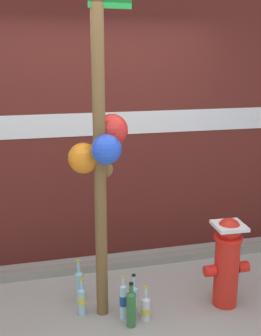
{
  "coord_description": "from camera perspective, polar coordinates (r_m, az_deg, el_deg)",
  "views": [
    {
      "loc": [
        -0.65,
        -2.8,
        2.15
      ],
      "look_at": [
        0.14,
        0.37,
        1.27
      ],
      "focal_mm": 45.65,
      "sensor_mm": 36.0,
      "label": 1
    }
  ],
  "objects": [
    {
      "name": "building_wall",
      "position": [
        4.41,
        -5.55,
        9.96
      ],
      "size": [
        10.0,
        0.21,
        3.52
      ],
      "color": "#561E19",
      "rests_on": "ground_plane"
    },
    {
      "name": "memorial_post",
      "position": [
        3.29,
        -4.03,
        5.82
      ],
      "size": [
        0.5,
        0.49,
        3.01
      ],
      "color": "brown",
      "rests_on": "ground_plane"
    },
    {
      "name": "bottle_3",
      "position": [
        3.97,
        -6.85,
        -15.15
      ],
      "size": [
        0.08,
        0.08,
        0.4
      ],
      "color": "#93CCE0",
      "rests_on": "ground_plane"
    },
    {
      "name": "bottle_2",
      "position": [
        3.79,
        -6.52,
        -17.05
      ],
      "size": [
        0.07,
        0.07,
        0.34
      ],
      "color": "#93CCE0",
      "rests_on": "ground_plane"
    },
    {
      "name": "fire_hydrant",
      "position": [
        3.85,
        12.77,
        -11.9
      ],
      "size": [
        0.41,
        0.27,
        0.81
      ],
      "color": "red",
      "rests_on": "ground_plane"
    },
    {
      "name": "bottle_0",
      "position": [
        3.71,
        -1.0,
        -17.24
      ],
      "size": [
        0.06,
        0.06,
        0.39
      ],
      "color": "#B2DBEA",
      "rests_on": "ground_plane"
    },
    {
      "name": "litter_0",
      "position": [
        4.22,
        11.23,
        -15.77
      ],
      "size": [
        0.12,
        0.12,
        0.01
      ],
      "primitive_type": "cube",
      "rotation": [
        0.0,
        0.0,
        0.77
      ],
      "color": "tan",
      "rests_on": "ground_plane"
    },
    {
      "name": "bottle_4",
      "position": [
        3.62,
        0.09,
        -18.14
      ],
      "size": [
        0.08,
        0.08,
        0.39
      ],
      "color": "#337038",
      "rests_on": "ground_plane"
    },
    {
      "name": "bottle_5",
      "position": [
        3.74,
        0.43,
        -17.21
      ],
      "size": [
        0.07,
        0.07,
        0.39
      ],
      "color": "#93CCE0",
      "rests_on": "ground_plane"
    },
    {
      "name": "curb_strip",
      "position": [
        4.51,
        -4.17,
        -12.86
      ],
      "size": [
        8.0,
        0.12,
        0.08
      ],
      "primitive_type": "cube",
      "color": "gray",
      "rests_on": "ground_plane"
    },
    {
      "name": "bottle_1",
      "position": [
        3.72,
        2.02,
        -18.14
      ],
      "size": [
        0.08,
        0.08,
        0.31
      ],
      "color": "silver",
      "rests_on": "ground_plane"
    }
  ]
}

